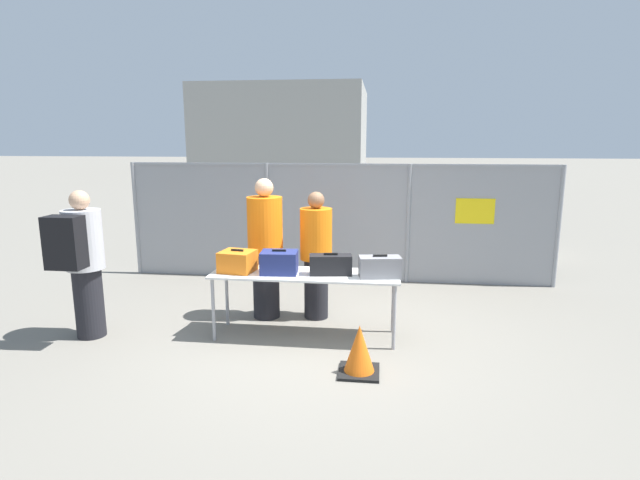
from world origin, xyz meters
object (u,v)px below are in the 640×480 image
(traveler_hooded, at_px, (82,259))
(traffic_cone, at_px, (359,351))
(security_worker_far, at_px, (265,247))
(inspection_table, at_px, (305,278))
(suitcase_orange, at_px, (238,261))
(utility_trailer, at_px, (453,233))
(suitcase_grey, at_px, (380,267))
(security_worker_near, at_px, (316,254))
(suitcase_navy, at_px, (279,262))
(suitcase_black, at_px, (331,265))

(traveler_hooded, height_order, traffic_cone, traveler_hooded)
(security_worker_far, bearing_deg, inspection_table, 121.08)
(suitcase_orange, relative_size, traffic_cone, 0.85)
(security_worker_far, bearing_deg, utility_trailer, -139.03)
(inspection_table, relative_size, traffic_cone, 4.31)
(suitcase_grey, relative_size, security_worker_near, 0.30)
(suitcase_grey, relative_size, traffic_cone, 0.97)
(suitcase_navy, relative_size, security_worker_near, 0.26)
(suitcase_grey, height_order, traffic_cone, suitcase_grey)
(inspection_table, bearing_deg, suitcase_orange, -179.16)
(suitcase_black, distance_m, traveler_hooded, 2.85)
(suitcase_orange, bearing_deg, suitcase_black, -0.12)
(suitcase_orange, xyz_separation_m, suitcase_navy, (0.50, -0.02, 0.01))
(inspection_table, relative_size, security_worker_far, 1.20)
(suitcase_navy, bearing_deg, suitcase_black, 1.76)
(suitcase_navy, bearing_deg, security_worker_near, 63.89)
(suitcase_grey, bearing_deg, suitcase_orange, 178.22)
(traffic_cone, bearing_deg, suitcase_navy, 138.76)
(suitcase_orange, distance_m, suitcase_grey, 1.66)
(inspection_table, relative_size, suitcase_black, 4.33)
(security_worker_far, bearing_deg, security_worker_near, 171.25)
(suitcase_navy, relative_size, traffic_cone, 0.86)
(inspection_table, bearing_deg, suitcase_grey, -4.20)
(suitcase_orange, xyz_separation_m, suitcase_black, (1.10, -0.00, -0.01))
(inspection_table, xyz_separation_m, suitcase_navy, (-0.30, -0.03, 0.19))
(suitcase_grey, height_order, utility_trailer, suitcase_grey)
(suitcase_orange, distance_m, security_worker_near, 1.08)
(traveler_hooded, distance_m, utility_trailer, 7.19)
(suitcase_black, height_order, utility_trailer, suitcase_black)
(suitcase_orange, distance_m, traffic_cone, 1.84)
(suitcase_orange, bearing_deg, suitcase_navy, -2.35)
(suitcase_orange, distance_m, suitcase_black, 1.10)
(traveler_hooded, relative_size, security_worker_far, 0.95)
(suitcase_orange, bearing_deg, security_worker_near, 38.57)
(traveler_hooded, relative_size, traffic_cone, 3.43)
(suitcase_navy, distance_m, utility_trailer, 5.61)
(suitcase_orange, xyz_separation_m, traffic_cone, (1.48, -0.88, -0.66))
(suitcase_orange, distance_m, traveler_hooded, 1.77)
(inspection_table, distance_m, traffic_cone, 1.22)
(suitcase_grey, distance_m, utility_trailer, 5.19)
(suitcase_black, bearing_deg, security_worker_near, 110.85)
(suitcase_black, distance_m, suitcase_grey, 0.56)
(suitcase_navy, distance_m, security_worker_near, 0.77)
(suitcase_orange, height_order, suitcase_black, suitcase_orange)
(suitcase_black, bearing_deg, suitcase_orange, 179.88)
(suitcase_black, distance_m, traffic_cone, 1.16)
(suitcase_navy, xyz_separation_m, traveler_hooded, (-2.23, -0.33, 0.05))
(traveler_hooded, bearing_deg, suitcase_orange, 17.08)
(suitcase_black, bearing_deg, security_worker_far, 146.11)
(suitcase_black, bearing_deg, utility_trailer, 67.29)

